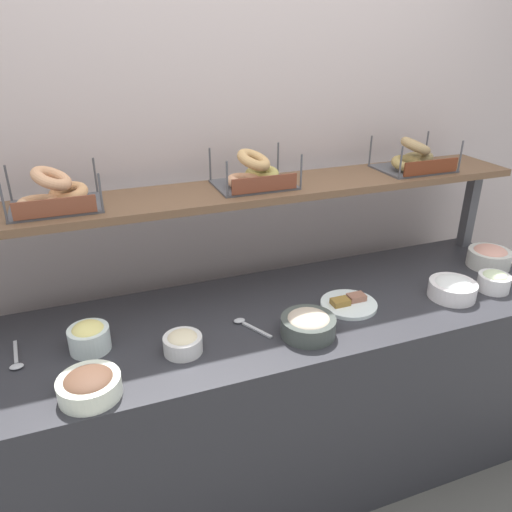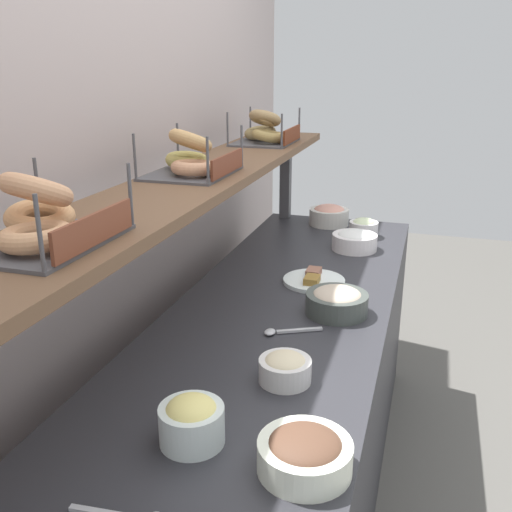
{
  "view_description": "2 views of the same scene",
  "coord_description": "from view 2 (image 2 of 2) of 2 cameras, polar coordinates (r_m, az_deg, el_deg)",
  "views": [
    {
      "loc": [
        -0.68,
        -1.54,
        1.87
      ],
      "look_at": [
        -0.08,
        0.04,
        1.09
      ],
      "focal_mm": 34.84,
      "sensor_mm": 36.0,
      "label": 1
    },
    {
      "loc": [
        -1.66,
        -0.43,
        1.62
      ],
      "look_at": [
        0.05,
        0.09,
        1.01
      ],
      "focal_mm": 40.48,
      "sensor_mm": 36.0,
      "label": 2
    }
  ],
  "objects": [
    {
      "name": "bagel_basket_plain",
      "position": [
        1.19,
        -20.49,
        3.33
      ],
      "size": [
        0.31,
        0.26,
        0.16
      ],
      "color": "#4C4C51",
      "rests_on": "upper_shelf"
    },
    {
      "name": "bowl_potato_salad",
      "position": [
        1.48,
        2.89,
        -10.98
      ],
      "size": [
        0.13,
        0.13,
        0.08
      ],
      "color": "silver",
      "rests_on": "deli_counter"
    },
    {
      "name": "bowl_egg_salad",
      "position": [
        1.27,
        -6.23,
        -15.89
      ],
      "size": [
        0.14,
        0.14,
        0.11
      ],
      "color": "white",
      "rests_on": "deli_counter"
    },
    {
      "name": "shelf_riser_right",
      "position": [
        2.94,
        2.94,
        7.6
      ],
      "size": [
        0.05,
        0.05,
        0.4
      ],
      "primitive_type": "cube",
      "color": "#4C4C51",
      "rests_on": "deli_counter"
    },
    {
      "name": "serving_plate_white",
      "position": [
        2.12,
        5.73,
        -2.37
      ],
      "size": [
        0.23,
        0.23,
        0.04
      ],
      "color": "white",
      "rests_on": "deli_counter"
    },
    {
      "name": "bowl_lox_spread",
      "position": [
        2.86,
        7.23,
        4.06
      ],
      "size": [
        0.19,
        0.19,
        0.1
      ],
      "color": "silver",
      "rests_on": "deli_counter"
    },
    {
      "name": "deli_counter",
      "position": [
        2.1,
        2.09,
        -16.04
      ],
      "size": [
        2.4,
        0.7,
        0.85
      ],
      "primitive_type": "cube",
      "color": "#2D2D33",
      "rests_on": "ground_plane"
    },
    {
      "name": "bowl_chocolate_spread",
      "position": [
        1.2,
        4.85,
        -18.84
      ],
      "size": [
        0.19,
        0.19,
        0.08
      ],
      "color": "white",
      "rests_on": "deli_counter"
    },
    {
      "name": "bowl_scallion_spread",
      "position": [
        2.69,
        10.59,
        2.8
      ],
      "size": [
        0.13,
        0.13,
        0.09
      ],
      "color": "white",
      "rests_on": "deli_counter"
    },
    {
      "name": "bagel_basket_everything",
      "position": [
        2.54,
        0.95,
        12.19
      ],
      "size": [
        0.32,
        0.26,
        0.15
      ],
      "color": "#4C4C51",
      "rests_on": "upper_shelf"
    },
    {
      "name": "bowl_cream_cheese",
      "position": [
        2.5,
        9.71,
        1.56
      ],
      "size": [
        0.19,
        0.19,
        0.09
      ],
      "color": "white",
      "rests_on": "deli_counter"
    },
    {
      "name": "bagel_basket_sesame",
      "position": [
        1.84,
        -6.31,
        9.45
      ],
      "size": [
        0.31,
        0.25,
        0.15
      ],
      "color": "#4C4C51",
      "rests_on": "upper_shelf"
    },
    {
      "name": "bowl_tuna_salad",
      "position": [
        1.86,
        7.99,
        -4.43
      ],
      "size": [
        0.2,
        0.2,
        0.09
      ],
      "color": "#444B46",
      "rests_on": "deli_counter"
    },
    {
      "name": "serving_spoon_by_edge",
      "position": [
        1.73,
        2.7,
        -7.43
      ],
      "size": [
        0.1,
        0.16,
        0.01
      ],
      "color": "#B7B7BC",
      "rests_on": "deli_counter"
    },
    {
      "name": "back_wall",
      "position": [
        1.98,
        -13.29,
        5.99
      ],
      "size": [
        3.6,
        0.06,
        2.4
      ],
      "primitive_type": "cube",
      "color": "#BEACAA",
      "rests_on": "ground_plane"
    },
    {
      "name": "upper_shelf",
      "position": [
        1.84,
        -5.81,
        7.53
      ],
      "size": [
        2.36,
        0.32,
        0.03
      ],
      "primitive_type": "cube",
      "color": "brown",
      "rests_on": "shelf_riser_left"
    }
  ]
}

